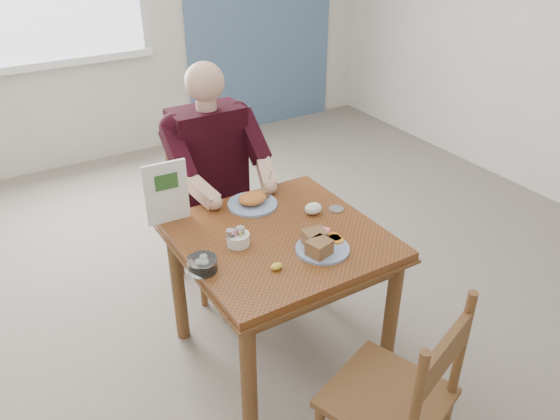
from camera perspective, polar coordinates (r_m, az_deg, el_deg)
floor at (r=3.02m, az=0.01°, el=-14.62°), size 6.00×6.00×0.00m
lemon_wedge at (r=2.31m, az=-0.35°, el=-5.91°), size 0.06×0.05×0.03m
napkin at (r=2.70m, az=3.49°, el=0.16°), size 0.09×0.08×0.06m
metal_dish at (r=2.76m, az=5.91°, el=0.08°), size 0.08×0.08×0.01m
table at (r=2.61m, az=0.01°, el=-4.60°), size 0.92×0.92×0.75m
chair_far at (r=3.30m, az=-7.20°, el=-0.14°), size 0.42×0.42×0.95m
chair_near at (r=2.21m, az=12.22°, el=-18.96°), size 0.54×0.54×0.95m
diner at (r=3.07m, az=-6.88°, el=4.51°), size 0.53×0.56×1.39m
near_plate at (r=2.43m, az=4.20°, el=-3.62°), size 0.27×0.27×0.08m
far_plate at (r=2.78m, az=-2.83°, el=0.99°), size 0.29×0.29×0.07m
caddy at (r=2.47m, az=-4.41°, el=-3.04°), size 0.14×0.14×0.08m
shakers at (r=2.46m, az=-4.66°, el=-2.78°), size 0.09×0.04×0.09m
creamer at (r=2.32m, az=-8.11°, el=-5.65°), size 0.16×0.16×0.06m
menu at (r=2.63m, az=-11.79°, el=1.83°), size 0.21×0.03×0.31m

